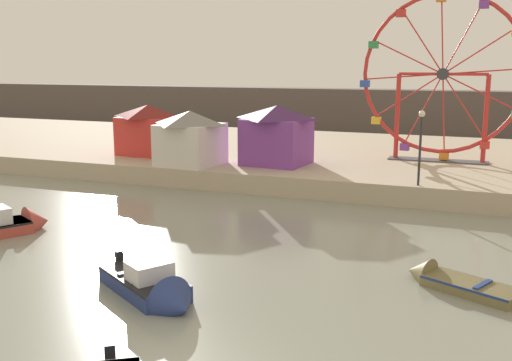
% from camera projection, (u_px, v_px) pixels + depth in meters
% --- Properties ---
extents(quay_promenade, '(110.00, 21.80, 1.11)m').
position_uv_depth(quay_promenade, '(387.00, 161.00, 40.05)').
color(quay_promenade, '#B7A88E').
rests_on(quay_promenade, ground_plane).
extents(distant_town_skyline, '(140.00, 3.00, 4.40)m').
position_uv_depth(distant_town_skyline, '(423.00, 112.00, 59.38)').
color(distant_town_skyline, '#564C47').
rests_on(distant_town_skyline, ground_plane).
extents(motorboat_navy_blue, '(4.50, 3.58, 1.56)m').
position_uv_depth(motorboat_navy_blue, '(155.00, 288.00, 17.95)').
color(motorboat_navy_blue, navy).
rests_on(motorboat_navy_blue, ground_plane).
extents(motorboat_faded_red, '(3.40, 4.50, 1.67)m').
position_uv_depth(motorboat_faded_red, '(5.00, 225.00, 24.86)').
color(motorboat_faded_red, '#B24238').
rests_on(motorboat_faded_red, ground_plane).
extents(motorboat_olive_wood, '(3.84, 2.62, 1.14)m').
position_uv_depth(motorboat_olive_wood, '(450.00, 281.00, 18.96)').
color(motorboat_olive_wood, olive).
rests_on(motorboat_olive_wood, ground_plane).
extents(ferris_wheel_red_frame, '(9.92, 1.20, 10.11)m').
position_uv_depth(ferris_wheel_red_frame, '(443.00, 78.00, 35.57)').
color(ferris_wheel_red_frame, red).
rests_on(ferris_wheel_red_frame, quay_promenade).
extents(carnival_booth_white_ticket, '(3.90, 3.99, 3.20)m').
position_uv_depth(carnival_booth_white_ticket, '(190.00, 137.00, 34.96)').
color(carnival_booth_white_ticket, silver).
rests_on(carnival_booth_white_ticket, quay_promenade).
extents(carnival_booth_red_striped, '(4.12, 3.28, 3.28)m').
position_uv_depth(carnival_booth_red_striped, '(148.00, 129.00, 38.74)').
color(carnival_booth_red_striped, red).
rests_on(carnival_booth_red_striped, quay_promenade).
extents(carnival_booth_purple_stall, '(4.16, 3.94, 3.50)m').
position_uv_depth(carnival_booth_purple_stall, '(277.00, 134.00, 35.09)').
color(carnival_booth_purple_stall, purple).
rests_on(carnival_booth_purple_stall, quay_promenade).
extents(promenade_lamp_near, '(0.32, 0.32, 3.70)m').
position_uv_depth(promenade_lamp_near, '(421.00, 136.00, 28.82)').
color(promenade_lamp_near, '#2D2D33').
rests_on(promenade_lamp_near, quay_promenade).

